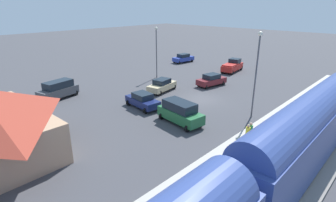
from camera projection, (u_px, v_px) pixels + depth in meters
The scene contains 14 objects.
ground_plane at pixel (201, 99), 33.71m from camera, with size 200.00×200.00×0.00m, color #424247.
railway_track at pixel (325, 133), 24.71m from camera, with size 4.80×70.00×0.30m.
platform at pixel (281, 120), 27.25m from camera, with size 3.20×46.00×0.30m.
pedestrian_on_platform at pixel (248, 133), 22.07m from camera, with size 0.36×0.36×1.71m.
pedestrian_waiting_far at pixel (250, 131), 22.43m from camera, with size 0.36×0.36×1.71m.
suv_charcoal at pixel (58, 89), 33.71m from camera, with size 2.84×5.18×2.22m.
sedan_blue at pixel (183, 58), 54.82m from camera, with size 2.35×4.68×1.74m.
pickup_red at pixel (232, 66), 47.26m from camera, with size 2.70×5.62×2.14m.
sedan_navy at pixel (143, 100), 30.73m from camera, with size 4.68×2.67×1.74m.
sedan_tan at pixel (162, 85), 36.44m from camera, with size 2.50×4.73×1.74m.
sedan_maroon at pixel (211, 80), 38.99m from camera, with size 2.59×4.75×1.74m.
suv_green at pixel (180, 112), 26.66m from camera, with size 5.11×2.87×2.22m.
light_pole_near_platform at pixel (257, 66), 26.62m from camera, with size 0.44×0.44×8.74m.
light_pole_lot_center at pixel (156, 46), 42.08m from camera, with size 0.44×0.44×7.92m.
Camera 1 is at (-18.64, 26.10, 11.16)m, focal length 28.99 mm.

